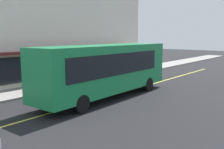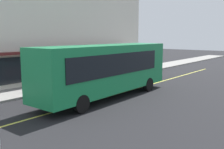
# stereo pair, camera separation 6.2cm
# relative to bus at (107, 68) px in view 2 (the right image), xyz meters

# --- Properties ---
(ground) EXTENTS (120.00, 120.00, 0.00)m
(ground) POSITION_rel_bus_xyz_m (1.11, 0.09, -1.99)
(ground) COLOR black
(sidewalk) EXTENTS (80.00, 3.06, 0.15)m
(sidewalk) POSITION_rel_bus_xyz_m (1.11, 5.54, -1.91)
(sidewalk) COLOR gray
(sidewalk) RESTS_ON ground
(lane_centre_stripe) EXTENTS (36.00, 0.16, 0.01)m
(lane_centre_stripe) POSITION_rel_bus_xyz_m (1.11, 0.09, -1.98)
(lane_centre_stripe) COLOR #D8D14C
(lane_centre_stripe) RESTS_ON ground
(storefront_building) EXTENTS (23.14, 10.95, 14.88)m
(storefront_building) POSITION_rel_bus_xyz_m (2.85, 12.23, 5.45)
(storefront_building) COLOR silver
(storefront_building) RESTS_ON ground
(bus) EXTENTS (11.17, 2.76, 3.50)m
(bus) POSITION_rel_bus_xyz_m (0.00, 0.00, 0.00)
(bus) COLOR #197F47
(bus) RESTS_ON ground
(car_maroon) EXTENTS (4.32, 1.89, 1.52)m
(car_maroon) POSITION_rel_bus_xyz_m (1.06, 2.77, -1.24)
(car_maroon) COLOR maroon
(car_maroon) RESTS_ON ground
(car_silver) EXTENTS (4.32, 1.90, 1.52)m
(car_silver) POSITION_rel_bus_xyz_m (8.59, 2.93, -1.24)
(car_silver) COLOR #B7BABF
(car_silver) RESTS_ON ground
(pedestrian_mid_block) EXTENTS (0.34, 0.34, 1.72)m
(pedestrian_mid_block) POSITION_rel_bus_xyz_m (1.60, 5.49, -0.80)
(pedestrian_mid_block) COLOR black
(pedestrian_mid_block) RESTS_ON sidewalk
(pedestrian_near_storefront) EXTENTS (0.34, 0.34, 1.55)m
(pedestrian_near_storefront) POSITION_rel_bus_xyz_m (13.07, 4.80, -0.92)
(pedestrian_near_storefront) COLOR black
(pedestrian_near_storefront) RESTS_ON sidewalk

